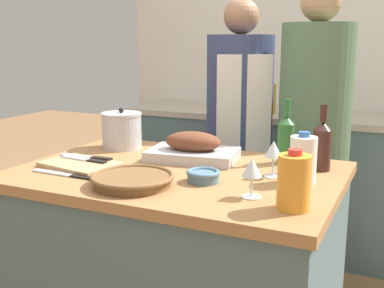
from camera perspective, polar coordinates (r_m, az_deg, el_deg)
kitchen_island at (r=2.06m, az=-1.59°, el=-15.37°), size 1.25×0.87×0.91m
back_counter at (r=3.42m, az=10.17°, el=-3.99°), size 2.11×0.60×0.93m
back_wall at (r=3.63m, az=12.11°, el=9.79°), size 2.61×0.10×2.55m
roasting_pan at (r=2.05m, az=0.11°, el=-0.61°), size 0.40×0.29×0.12m
wicker_basket at (r=1.71m, az=-7.05°, el=-4.17°), size 0.30×0.30×0.04m
cutting_board at (r=2.00m, az=-13.07°, el=-2.38°), size 0.33×0.25×0.02m
stock_pot at (r=2.29m, az=-8.32°, el=1.62°), size 0.19×0.19×0.19m
mixing_bowl at (r=1.74m, az=1.34°, el=-3.76°), size 0.12×0.12×0.04m
juice_jug at (r=1.47m, az=11.98°, el=-4.43°), size 0.10×0.10×0.19m
milk_jug at (r=1.76m, az=13.03°, el=-1.78°), size 0.10×0.10×0.19m
wine_bottle_green at (r=1.94m, az=15.15°, el=-0.07°), size 0.07×0.07×0.26m
wine_bottle_dark at (r=2.02m, az=11.06°, el=0.68°), size 0.07×0.07×0.27m
wine_glass_left at (r=1.80m, az=9.62°, el=-0.80°), size 0.07×0.07×0.14m
wine_glass_right at (r=1.56m, az=7.12°, el=-3.00°), size 0.07×0.07×0.13m
knife_chef at (r=1.88m, az=-14.61°, el=-3.57°), size 0.30×0.04×0.01m
knife_paring at (r=2.07m, az=-12.22°, el=-1.52°), size 0.24×0.04×0.01m
knife_bread at (r=2.02m, az=-12.51°, el=-1.82°), size 0.23×0.05×0.01m
condiment_bottle_tall at (r=3.20m, az=7.33°, el=5.26°), size 0.05×0.05×0.20m
condiment_bottle_short at (r=3.43m, az=4.20°, el=5.39°), size 0.05×0.05×0.16m
condiment_bottle_extra at (r=3.23m, az=9.41°, el=5.33°), size 0.06×0.06×0.21m
person_cook_aproned at (r=2.68m, az=5.60°, el=1.10°), size 0.39×0.41×1.63m
person_cook_guest at (r=2.51m, az=14.21°, el=0.88°), size 0.36×0.36×1.69m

